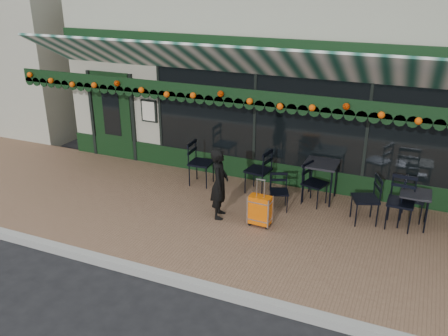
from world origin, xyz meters
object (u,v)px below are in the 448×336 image
at_px(suitcase, 260,210).
at_px(chair_b_front, 279,192).
at_px(chair_b_left, 258,171).
at_px(chair_a_right, 413,199).
at_px(cafe_table_a, 416,196).
at_px(chair_a_left, 365,199).
at_px(chair_b_right, 315,184).
at_px(chair_solo, 201,163).
at_px(cafe_table_b, 321,167).
at_px(chair_a_front, 401,203).
at_px(woman, 220,184).

relative_size(suitcase, chair_b_front, 1.26).
bearing_deg(chair_b_left, chair_a_right, 98.06).
xyz_separation_m(cafe_table_a, chair_a_left, (-0.86, -0.23, -0.13)).
distance_m(chair_b_right, chair_solo, 2.57).
height_order(chair_a_right, chair_solo, chair_solo).
bearing_deg(chair_a_right, cafe_table_a, -171.81).
height_order(suitcase, chair_b_right, suitcase).
relative_size(cafe_table_b, chair_a_front, 0.84).
xyz_separation_m(cafe_table_b, chair_b_right, (-0.05, -0.25, -0.30)).
distance_m(chair_a_right, chair_b_right, 1.89).
distance_m(chair_a_left, chair_b_front, 1.65).
bearing_deg(chair_a_left, chair_b_front, -107.58).
bearing_deg(cafe_table_b, chair_b_left, -172.91).
relative_size(woman, chair_a_left, 1.47).
height_order(suitcase, chair_a_right, suitcase).
height_order(chair_b_left, chair_solo, chair_solo).
xyz_separation_m(cafe_table_a, chair_solo, (-4.48, 0.16, -0.10)).
xyz_separation_m(chair_a_front, chair_solo, (-4.24, 0.33, 0.01)).
xyz_separation_m(cafe_table_b, chair_b_left, (-1.31, -0.16, -0.25)).
distance_m(cafe_table_b, chair_solo, 2.64).
relative_size(woman, cafe_table_b, 1.69).
distance_m(chair_a_left, chair_solo, 3.64).
distance_m(woman, cafe_table_a, 3.65).
xyz_separation_m(chair_a_left, chair_a_front, (0.63, 0.06, 0.02)).
xyz_separation_m(chair_a_front, chair_b_left, (-2.93, 0.42, 0.00)).
relative_size(woman, chair_a_front, 1.42).
relative_size(chair_a_left, chair_b_right, 1.07).
bearing_deg(chair_a_right, woman, 114.26).
bearing_deg(chair_b_left, cafe_table_a, 93.25).
distance_m(suitcase, chair_a_left, 2.00).
relative_size(woman, chair_b_right, 1.58).
bearing_deg(woman, cafe_table_b, -61.71).
xyz_separation_m(chair_a_left, chair_b_right, (-1.05, 0.39, -0.03)).
distance_m(chair_a_left, chair_a_front, 0.63).
bearing_deg(chair_b_front, chair_a_front, -17.29).
xyz_separation_m(cafe_table_a, cafe_table_b, (-1.86, 0.42, 0.14)).
height_order(woman, chair_b_left, woman).
xyz_separation_m(suitcase, chair_a_left, (1.77, 0.92, 0.16)).
relative_size(chair_b_right, chair_b_front, 1.18).
distance_m(cafe_table_a, chair_b_left, 3.18).
bearing_deg(chair_b_left, chair_a_front, 89.59).
xyz_separation_m(woman, cafe_table_a, (3.48, 1.10, -0.09)).
height_order(chair_a_left, chair_solo, chair_solo).
relative_size(chair_b_front, chair_solo, 0.75).
bearing_deg(chair_a_left, chair_a_right, 98.35).
bearing_deg(chair_b_left, chair_a_left, 86.06).
distance_m(cafe_table_b, chair_b_front, 1.07).
relative_size(cafe_table_a, chair_b_right, 0.76).
height_order(suitcase, chair_a_front, chair_a_front).
height_order(cafe_table_a, chair_a_right, chair_a_right).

